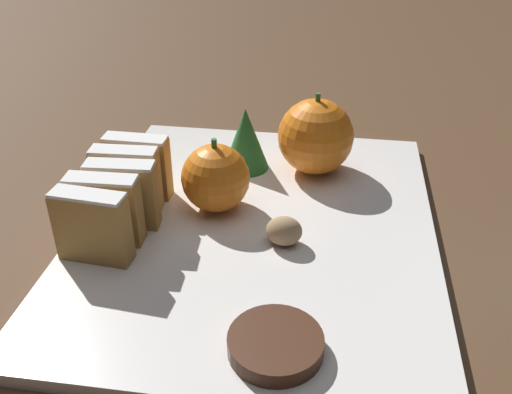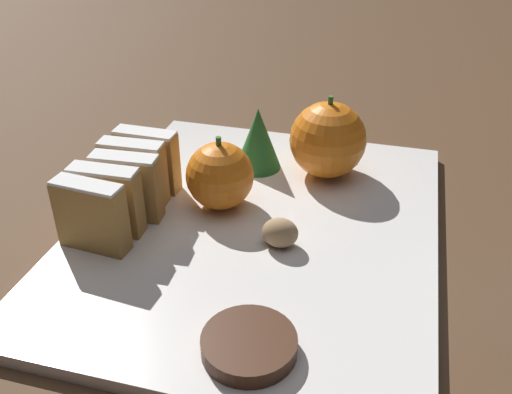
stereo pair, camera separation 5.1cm
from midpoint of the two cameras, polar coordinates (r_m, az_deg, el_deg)
ground_plane at (r=0.53m, az=2.74°, el=-3.94°), size 6.00×6.00×0.00m
serving_platter at (r=0.53m, az=2.76°, el=-3.41°), size 0.32×0.40×0.01m
stollen_slice_front at (r=0.49m, az=-13.36°, el=-1.94°), size 0.06×0.03×0.06m
stollen_slice_second at (r=0.51m, az=-11.99°, el=-0.40°), size 0.06×0.02×0.06m
stollen_slice_third at (r=0.53m, az=-10.13°, el=0.95°), size 0.06×0.02×0.06m
stollen_slice_fourth at (r=0.55m, az=-9.57°, el=2.37°), size 0.06×0.02×0.06m
stollen_slice_fifth at (r=0.57m, az=-8.32°, el=3.58°), size 0.06×0.02×0.06m
orange_near at (r=0.54m, az=-0.94°, el=2.06°), size 0.06×0.06×0.07m
orange_far at (r=0.60m, az=9.64°, el=5.59°), size 0.08×0.08×0.09m
walnut at (r=0.49m, az=5.38°, el=-3.67°), size 0.03×0.03×0.03m
chocolate_cookie at (r=0.40m, az=3.03°, el=-14.69°), size 0.07×0.07×0.01m
evergreen_sprig at (r=0.60m, az=2.64°, el=5.80°), size 0.05×0.05×0.07m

